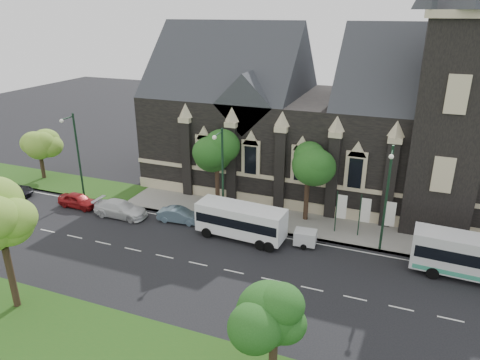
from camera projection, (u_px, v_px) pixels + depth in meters
The scene contains 20 objects.
ground at pixel (234, 272), 33.08m from camera, with size 160.00×160.00×0.00m, color black.
sidewalk at pixel (271, 219), 41.30m from camera, with size 80.00×5.00×0.15m, color gray.
museum at pixel (349, 118), 44.68m from camera, with size 40.00×17.70×29.90m.
tree_park_near at pixel (4, 218), 27.12m from camera, with size 4.42×4.42×8.56m.
tree_park_east at pixel (279, 316), 21.22m from camera, with size 3.40×3.40×6.28m.
tree_walk_right at pixel (311, 161), 39.18m from camera, with size 4.08×4.08×7.80m.
tree_walk_left at pixel (219, 151), 42.25m from camera, with size 3.91×3.91×7.64m.
tree_walk_far at pixel (40, 141), 49.66m from camera, with size 3.40×3.40×6.28m.
street_lamp_near at pixel (387, 194), 33.99m from camera, with size 0.36×1.88×9.00m.
street_lamp_mid at pixel (222, 172), 38.73m from camera, with size 0.36×1.88×9.00m.
street_lamp_far at pixel (76, 152), 44.15m from camera, with size 0.36×1.88×9.00m.
banner_flag_left at pixel (340, 209), 37.90m from camera, with size 0.90×0.10×4.00m.
banner_flag_center at pixel (363, 212), 37.22m from camera, with size 0.90×0.10×4.00m.
banner_flag_right at pixel (388, 216), 36.54m from camera, with size 0.90×0.10×4.00m.
shuttle_bus at pixel (241, 220), 37.40m from camera, with size 7.85×3.13×2.97m.
box_trailer at pixel (305, 237), 36.42m from camera, with size 2.64×1.56×1.39m.
sedan at pixel (180, 215), 40.63m from camera, with size 1.44×4.12×1.36m, color slate.
car_far_red at pixel (78, 200), 43.69m from camera, with size 1.68×4.18×1.42m, color maroon.
car_far_white at pixel (121, 209), 41.70m from camera, with size 2.15×5.29×1.53m, color silver.
car_far_black at pixel (11, 190), 46.44m from camera, with size 2.17×4.71×1.31m, color black.
Camera 1 is at (10.73, -26.19, 18.48)m, focal length 32.76 mm.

